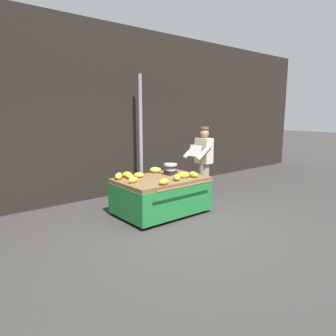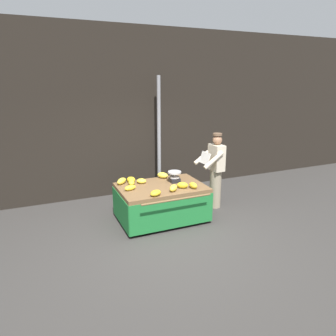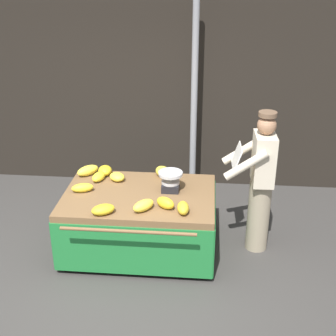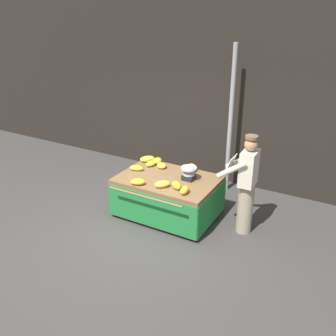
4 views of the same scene
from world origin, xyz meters
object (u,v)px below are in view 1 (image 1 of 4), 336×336
Objects in this scene: banana_bunch_3 at (133,180)px; banana_bunch_5 at (119,176)px; banana_bunch_1 at (193,175)px; banana_bunch_7 at (127,174)px; weighing_scale at (170,169)px; banana_bunch_6 at (139,175)px; banana_bunch_9 at (177,177)px; banana_cart at (161,187)px; banana_bunch_4 at (183,175)px; banana_bunch_8 at (130,176)px; banana_bunch_2 at (155,170)px; vendor_person at (203,163)px; banana_bunch_0 at (164,182)px; street_pole at (141,136)px.

banana_bunch_3 is 0.86× the size of banana_bunch_5.
banana_bunch_7 is (-1.03, 0.86, -0.00)m from banana_bunch_1.
banana_bunch_6 is (-0.67, 0.20, -0.07)m from weighing_scale.
banana_cart is at bearing 105.59° from banana_bunch_9.
banana_bunch_8 is at bearing 145.32° from banana_bunch_4.
banana_bunch_2 reaches higher than banana_cart.
banana_bunch_6 is (0.39, -0.12, -0.01)m from banana_bunch_5.
banana_bunch_8 is (-0.54, 0.30, 0.25)m from banana_cart.
weighing_scale reaches higher than banana_bunch_4.
banana_bunch_1 is at bearing -39.92° from banana_bunch_7.
weighing_scale is 0.54m from banana_bunch_1.
banana_bunch_4 is at bearing -16.58° from banana_bunch_3.
banana_bunch_2 is at bearing 29.00° from banana_bunch_3.
banana_bunch_2 is 1.02m from banana_bunch_3.
vendor_person is (1.04, 0.46, 0.07)m from banana_bunch_4.
banana_bunch_4 is 1.05× the size of banana_bunch_7.
banana_bunch_1 is 0.97× the size of banana_bunch_8.
weighing_scale is 1.27× the size of banana_bunch_4.
banana_bunch_3 is 0.85m from banana_bunch_9.
banana_bunch_2 is (0.23, 0.49, 0.26)m from banana_cart.
banana_bunch_9 reaches higher than banana_bunch_3.
banana_bunch_5 is at bearing 139.80° from banana_bunch_8.
banana_bunch_1 is 1.27m from banana_bunch_8.
weighing_scale is at bearing 42.49° from banana_bunch_0.
banana_bunch_9 reaches higher than banana_bunch_8.
banana_bunch_7 is at bearing 170.53° from vendor_person.
banana_bunch_2 reaches higher than banana_bunch_1.
banana_bunch_4 reaches higher than banana_bunch_0.
street_pole is 13.23× the size of banana_bunch_1.
banana_bunch_2 reaches higher than banana_bunch_7.
banana_bunch_2 is 0.87× the size of banana_bunch_5.
banana_bunch_2 is at bearing 60.90° from banana_bunch_0.
weighing_scale is at bearing 87.40° from banana_bunch_4.
banana_bunch_4 is 0.96× the size of banana_bunch_8.
banana_bunch_8 is at bearing -175.28° from banana_bunch_6.
banana_bunch_5 is (-1.06, 0.32, -0.06)m from weighing_scale.
banana_bunch_5 is 1.09× the size of banana_bunch_9.
banana_bunch_0 is 0.84m from banana_bunch_1.
banana_bunch_0 is (-0.66, -0.61, -0.06)m from weighing_scale.
banana_bunch_7 is (-0.18, 0.15, 0.01)m from banana_bunch_6.
banana_bunch_0 is at bearing -122.56° from banana_cart.
banana_bunch_8 is 0.86× the size of banana_bunch_9.
banana_bunch_8 is (-1.07, 0.69, -0.01)m from banana_bunch_1.
banana_bunch_9 is (0.42, -0.69, 0.01)m from banana_bunch_6.
banana_cart is 0.88m from banana_bunch_5.
banana_bunch_0 is at bearing -159.11° from vendor_person.
banana_bunch_8 is (-0.04, -0.17, -0.01)m from banana_bunch_7.
vendor_person is at bearing -5.48° from banana_bunch_6.
street_pole is at bearing 47.74° from banana_bunch_8.
street_pole is 1.53m from weighing_scale.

